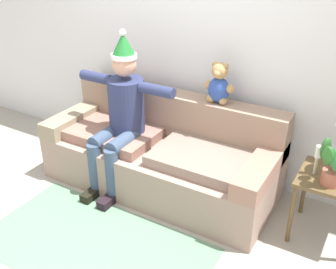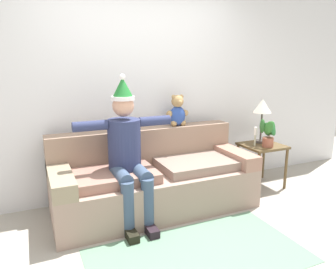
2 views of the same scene
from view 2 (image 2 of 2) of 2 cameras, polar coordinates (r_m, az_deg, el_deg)
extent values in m
plane|color=#A59F93|center=(2.95, 5.13, -20.55)|extent=(10.00, 10.00, 0.00)
cube|color=silver|center=(3.90, -5.69, 8.79)|extent=(7.00, 0.10, 2.70)
cube|color=gray|center=(3.62, -2.32, -9.98)|extent=(2.22, 0.91, 0.44)
cube|color=gray|center=(3.78, -4.26, -2.08)|extent=(2.22, 0.24, 0.43)
cube|color=gray|center=(3.31, -18.83, -7.44)|extent=(0.22, 0.91, 0.16)
cube|color=#A27463|center=(3.98, 11.18, -3.56)|extent=(0.22, 0.91, 0.16)
cube|color=#966C5E|center=(3.34, -10.09, -7.26)|extent=(0.89, 0.64, 0.10)
cube|color=gray|center=(3.69, 5.19, -5.16)|extent=(0.89, 0.64, 0.10)
cylinder|color=navy|center=(3.31, -7.85, -1.73)|extent=(0.34, 0.34, 0.52)
sphere|color=tan|center=(3.24, -8.06, 5.14)|extent=(0.22, 0.22, 0.22)
cylinder|color=white|center=(3.23, -8.11, 6.49)|extent=(0.23, 0.23, 0.04)
cone|color=#1E712B|center=(3.22, -8.17, 8.44)|extent=(0.21, 0.21, 0.20)
sphere|color=white|center=(3.21, -8.23, 10.22)|extent=(0.06, 0.06, 0.06)
cylinder|color=#3C4F6B|center=(3.18, -8.42, -7.28)|extent=(0.14, 0.40, 0.14)
cylinder|color=#3C4F6B|center=(3.11, -7.23, -13.11)|extent=(0.13, 0.13, 0.54)
cube|color=black|center=(3.15, -6.67, -17.44)|extent=(0.10, 0.24, 0.08)
cylinder|color=#3C4F6B|center=(3.24, -4.99, -6.84)|extent=(0.14, 0.40, 0.14)
cylinder|color=#3C4F6B|center=(3.16, -3.68, -12.54)|extent=(0.13, 0.13, 0.54)
cube|color=black|center=(3.20, -3.10, -16.79)|extent=(0.10, 0.24, 0.08)
cylinder|color=navy|center=(3.19, -13.84, 1.50)|extent=(0.34, 0.10, 0.10)
cylinder|color=navy|center=(3.37, -2.41, 2.47)|extent=(0.34, 0.10, 0.10)
ellipsoid|color=#2D4BA0|center=(3.87, 1.70, 3.38)|extent=(0.20, 0.16, 0.24)
sphere|color=tan|center=(3.85, 1.72, 6.02)|extent=(0.15, 0.15, 0.15)
sphere|color=tan|center=(3.79, 2.11, 5.77)|extent=(0.07, 0.07, 0.07)
sphere|color=tan|center=(3.82, 1.01, 6.77)|extent=(0.05, 0.05, 0.05)
sphere|color=tan|center=(3.86, 2.43, 6.83)|extent=(0.05, 0.05, 0.05)
sphere|color=tan|center=(3.82, 0.28, 3.72)|extent=(0.08, 0.08, 0.08)
sphere|color=tan|center=(3.84, 1.08, 2.00)|extent=(0.08, 0.08, 0.08)
sphere|color=tan|center=(3.91, 3.09, 3.91)|extent=(0.08, 0.08, 0.08)
sphere|color=tan|center=(3.89, 2.68, 2.13)|extent=(0.08, 0.08, 0.08)
cube|color=brown|center=(4.34, 16.61, -1.94)|extent=(0.51, 0.49, 0.03)
cylinder|color=brown|center=(4.13, 15.91, -6.80)|extent=(0.04, 0.04, 0.54)
cylinder|color=brown|center=(4.42, 20.43, -5.82)|extent=(0.04, 0.04, 0.54)
cylinder|color=brown|center=(4.45, 12.34, -5.16)|extent=(0.04, 0.04, 0.54)
cylinder|color=brown|center=(4.72, 16.77, -4.36)|extent=(0.04, 0.04, 0.54)
cylinder|color=#504846|center=(4.44, 16.24, -1.20)|extent=(0.14, 0.14, 0.03)
cylinder|color=#544943|center=(4.39, 16.41, 1.36)|extent=(0.02, 0.02, 0.38)
cone|color=silver|center=(4.35, 16.64, 4.94)|extent=(0.24, 0.24, 0.18)
cylinder|color=#A55A45|center=(4.24, 17.51, -1.31)|extent=(0.14, 0.14, 0.12)
ellipsoid|color=#2A732B|center=(4.25, 18.16, 1.10)|extent=(0.08, 0.12, 0.18)
ellipsoid|color=#2A642D|center=(4.27, 17.45, 0.93)|extent=(0.16, 0.12, 0.20)
ellipsoid|color=#2B6129|center=(4.17, 16.60, 1.47)|extent=(0.10, 0.12, 0.19)
ellipsoid|color=#2D6E29|center=(4.13, 17.67, 1.17)|extent=(0.12, 0.16, 0.21)
ellipsoid|color=#297034|center=(4.18, 18.27, 0.98)|extent=(0.16, 0.14, 0.20)
cylinder|color=beige|center=(4.22, 15.38, -1.04)|extent=(0.02, 0.02, 0.15)
cylinder|color=white|center=(4.19, 15.48, 0.61)|extent=(0.04, 0.04, 0.10)
cylinder|color=beige|center=(4.45, 17.74, -0.68)|extent=(0.02, 0.02, 0.12)
cylinder|color=white|center=(4.42, 17.84, 0.70)|extent=(0.04, 0.04, 0.10)
cube|color=slate|center=(2.92, 5.55, -20.88)|extent=(1.85, 1.00, 0.01)
camera|label=1|loc=(3.06, 63.65, 18.41)|focal=42.75mm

